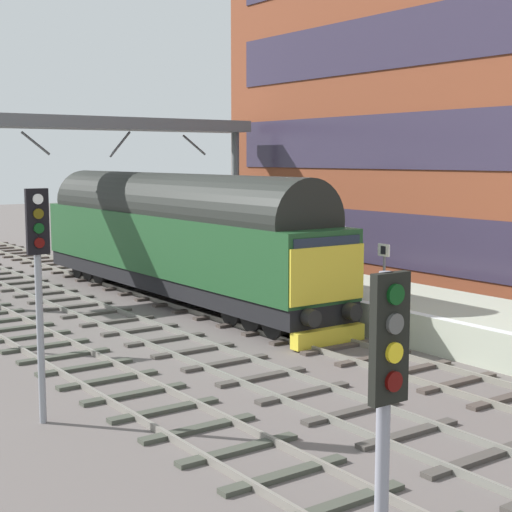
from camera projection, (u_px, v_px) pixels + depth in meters
ground_plane at (277, 331)px, 23.79m from camera, size 140.00×140.00×0.00m
track_main at (277, 329)px, 23.78m from camera, size 2.50×60.00×0.15m
track_adjacent_west at (179, 345)px, 21.81m from camera, size 2.50×60.00×0.15m
track_adjacent_far_west at (74, 361)px, 20.03m from camera, size 2.50×60.00×0.15m
station_platform at (364, 302)px, 25.79m from camera, size 4.00×44.00×1.01m
diesel_locomotive at (173, 234)px, 28.60m from camera, size 2.74×17.71×4.68m
signal_post_near at (385, 419)px, 7.56m from camera, size 0.44×0.22×4.15m
signal_post_mid at (39, 272)px, 15.15m from camera, size 0.44×0.22×4.65m
platform_number_sign at (384, 264)px, 22.69m from camera, size 0.10×0.44×1.75m
waiting_passenger at (218, 240)px, 31.19m from camera, size 0.41×0.50×1.64m
overhead_footbridge at (79, 131)px, 31.93m from camera, size 15.81×2.00×6.90m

